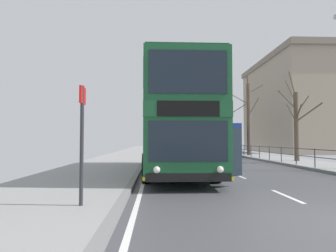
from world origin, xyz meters
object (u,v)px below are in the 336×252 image
Objects in this scene: background_bus_far_lane at (216,139)px; bare_tree_far_00 at (296,122)px; bare_tree_far_02 at (230,125)px; bus_stop_sign_near at (82,131)px; background_building_00 at (296,106)px; bare_tree_far_01 at (249,118)px; double_decker_bus_main at (176,123)px.

background_bus_far_lane is 12.46m from bare_tree_far_00.
bare_tree_far_02 reaches higher than background_bus_far_lane.
bare_tree_far_00 is (11.00, 13.81, 1.04)m from bus_stop_sign_near.
bare_tree_far_01 is at bearing -131.63° from background_building_00.
bare_tree_far_00 is at bearing 51.46° from bus_stop_sign_near.
bus_stop_sign_near is at bearing -121.11° from background_building_00.
bare_tree_far_01 reaches higher than background_bus_far_lane.
double_decker_bus_main is 0.56× the size of background_building_00.
double_decker_bus_main is 31.55m from background_building_00.
background_building_00 is (17.55, 25.94, 3.80)m from double_decker_bus_main.
double_decker_bus_main is 1.63× the size of bare_tree_far_02.
background_bus_far_lane reaches higher than bus_stop_sign_near.
background_building_00 is (20.00, 33.14, 4.40)m from bus_stop_sign_near.
bare_tree_far_00 is 21.58m from background_building_00.
bare_tree_far_00 reaches higher than double_decker_bus_main.
bare_tree_far_00 is at bearing -75.60° from background_bus_far_lane.
bare_tree_far_01 is (7.88, 15.06, 1.36)m from double_decker_bus_main.
double_decker_bus_main is at bearing -124.09° from background_building_00.
bare_tree_far_01 is (-0.67, 8.45, 0.91)m from bare_tree_far_00.
background_building_00 is at bearing 55.91° from double_decker_bus_main.
bare_tree_far_02 is (0.14, 7.73, -0.33)m from bare_tree_far_01.
bare_tree_far_02 is (-0.53, 16.18, 0.57)m from bare_tree_far_00.
background_building_00 reaches higher than background_bus_far_lane.
double_decker_bus_main is 19.43m from background_bus_far_lane.
background_building_00 is (12.09, 7.30, 4.42)m from background_bus_far_lane.
bus_stop_sign_near is at bearing -109.24° from bare_tree_far_02.
bus_stop_sign_near is at bearing -128.54° from bare_tree_far_00.
double_decker_bus_main is 24.19m from bare_tree_far_02.
bus_stop_sign_near is 0.34× the size of bare_tree_far_01.
background_bus_far_lane is 27.02m from bus_stop_sign_near.
bus_stop_sign_near is (-2.45, -7.20, -0.60)m from double_decker_bus_main.
bare_tree_far_00 is (3.09, -12.03, 1.07)m from background_bus_far_lane.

